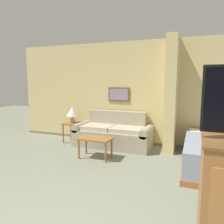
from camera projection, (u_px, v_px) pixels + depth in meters
wall_back at (144, 94)px, 5.52m from camera, size 7.26×0.16×2.60m
wall_partition_pillar at (171, 95)px, 4.91m from camera, size 0.24×0.63×2.60m
couch at (113, 134)px, 5.44m from camera, size 1.90×0.84×0.85m
coffee_table at (95, 141)px, 4.55m from camera, size 0.69×0.41×0.44m
side_table at (73, 126)px, 5.76m from camera, size 0.43×0.43×0.52m
table_lamp at (72, 112)px, 5.71m from camera, size 0.31×0.31×0.43m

